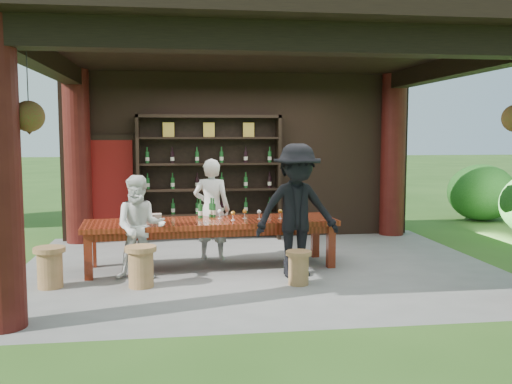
{
  "coord_description": "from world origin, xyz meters",
  "views": [
    {
      "loc": [
        -1.26,
        -8.71,
        2.09
      ],
      "look_at": [
        0.0,
        0.4,
        1.15
      ],
      "focal_mm": 40.0,
      "sensor_mm": 36.0,
      "label": 1
    }
  ],
  "objects": [
    {
      "name": "ground",
      "position": [
        0.0,
        0.0,
        0.0
      ],
      "size": [
        90.0,
        90.0,
        0.0
      ],
      "primitive_type": "plane",
      "color": "#2D5119",
      "rests_on": "ground"
    },
    {
      "name": "wine_shelf",
      "position": [
        -0.64,
        2.45,
        1.23
      ],
      "size": [
        2.79,
        0.42,
        2.46
      ],
      "color": "black",
      "rests_on": "ground"
    },
    {
      "name": "table_glasses",
      "position": [
        -0.17,
        0.14,
        0.82
      ],
      "size": [
        1.02,
        0.29,
        0.15
      ],
      "color": "silver",
      "rests_on": "tasting_table"
    },
    {
      "name": "tasting_table",
      "position": [
        -0.75,
        0.1,
        0.64
      ],
      "size": [
        3.96,
        1.28,
        0.75
      ],
      "rotation": [
        0.0,
        0.0,
        0.07
      ],
      "color": "#521B0B",
      "rests_on": "ground"
    },
    {
      "name": "stool_near_right",
      "position": [
        0.39,
        -1.1,
        0.25
      ],
      "size": [
        0.36,
        0.36,
        0.47
      ],
      "rotation": [
        0.0,
        0.0,
        0.17
      ],
      "color": "olive",
      "rests_on": "ground"
    },
    {
      "name": "stool_near_left",
      "position": [
        -1.77,
        -0.93,
        0.3
      ],
      "size": [
        0.43,
        0.43,
        0.57
      ],
      "rotation": [
        0.0,
        0.0,
        0.33
      ],
      "color": "olive",
      "rests_on": "ground"
    },
    {
      "name": "stool_far_left",
      "position": [
        -3.0,
        -0.8,
        0.3
      ],
      "size": [
        0.43,
        0.43,
        0.56
      ],
      "rotation": [
        0.0,
        0.0,
        -0.42
      ],
      "color": "olive",
      "rests_on": "ground"
    },
    {
      "name": "trees",
      "position": [
        3.07,
        1.29,
        3.37
      ],
      "size": [
        20.4,
        10.97,
        4.8
      ],
      "color": "#3F2819",
      "rests_on": "ground"
    },
    {
      "name": "pavilion",
      "position": [
        -0.01,
        0.43,
        2.13
      ],
      "size": [
        7.5,
        6.0,
        3.6
      ],
      "color": "slate",
      "rests_on": "ground"
    },
    {
      "name": "guest_woman",
      "position": [
        -1.8,
        -0.46,
        0.75
      ],
      "size": [
        0.75,
        0.6,
        1.5
      ],
      "primitive_type": "imported",
      "rotation": [
        0.0,
        0.0,
        0.04
      ],
      "color": "silver",
      "rests_on": "ground"
    },
    {
      "name": "guest_man",
      "position": [
        0.47,
        -0.61,
        0.98
      ],
      "size": [
        1.35,
        0.89,
        1.95
      ],
      "primitive_type": "imported",
      "rotation": [
        0.0,
        0.0,
        0.14
      ],
      "color": "black",
      "rests_on": "ground"
    },
    {
      "name": "napkin_basket",
      "position": [
        -1.64,
        -0.09,
        0.82
      ],
      "size": [
        0.27,
        0.2,
        0.14
      ],
      "primitive_type": "cube",
      "rotation": [
        0.0,
        0.0,
        0.07
      ],
      "color": "#BF6672",
      "rests_on": "tasting_table"
    },
    {
      "name": "table_bottles",
      "position": [
        -0.77,
        0.4,
        0.9
      ],
      "size": [
        0.29,
        0.2,
        0.31
      ],
      "color": "#194C1E",
      "rests_on": "tasting_table"
    },
    {
      "name": "host",
      "position": [
        -0.71,
        0.66,
        0.84
      ],
      "size": [
        0.71,
        0.56,
        1.69
      ],
      "primitive_type": "imported",
      "rotation": [
        0.0,
        0.0,
        2.85
      ],
      "color": "silver",
      "rests_on": "ground"
    },
    {
      "name": "shrubs",
      "position": [
        1.6,
        0.76,
        0.55
      ],
      "size": [
        14.99,
        8.87,
        1.36
      ],
      "color": "#194C14",
      "rests_on": "ground"
    }
  ]
}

